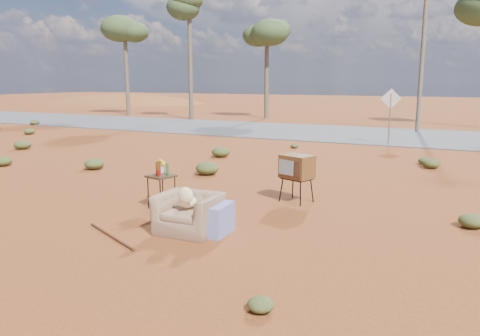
% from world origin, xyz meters
% --- Properties ---
extents(ground, '(140.00, 140.00, 0.00)m').
position_xyz_m(ground, '(0.00, 0.00, 0.00)').
color(ground, brown).
rests_on(ground, ground).
extents(highway, '(140.00, 7.00, 0.04)m').
position_xyz_m(highway, '(0.00, 15.00, 0.02)').
color(highway, '#565659').
rests_on(highway, ground).
extents(dirt_mound, '(26.00, 18.00, 2.00)m').
position_xyz_m(dirt_mound, '(-30.00, 34.00, 0.00)').
color(dirt_mound, brown).
rests_on(dirt_mound, ground).
extents(armchair, '(1.19, 0.80, 0.87)m').
position_xyz_m(armchair, '(0.33, -0.53, 0.41)').
color(armchair, '#876549').
rests_on(armchair, ground).
extents(tv_unit, '(0.74, 0.66, 0.99)m').
position_xyz_m(tv_unit, '(1.20, 2.11, 0.74)').
color(tv_unit, black).
rests_on(tv_unit, ground).
extents(side_table, '(0.57, 0.57, 0.95)m').
position_xyz_m(side_table, '(-1.05, 0.49, 0.69)').
color(side_table, '#3C2715').
rests_on(side_table, ground).
extents(rusty_bar, '(1.51, 0.73, 0.04)m').
position_xyz_m(rusty_bar, '(-0.73, -1.36, 0.02)').
color(rusty_bar, '#502915').
rests_on(rusty_bar, ground).
extents(road_sign, '(0.78, 0.06, 2.19)m').
position_xyz_m(road_sign, '(1.50, 12.00, 1.50)').
color(road_sign, brown).
rests_on(road_sign, ground).
extents(eucalyptus_far_left, '(3.20, 3.20, 7.10)m').
position_xyz_m(eucalyptus_far_left, '(-18.00, 20.00, 5.94)').
color(eucalyptus_far_left, brown).
rests_on(eucalyptus_far_left, ground).
extents(eucalyptus_left, '(3.20, 3.20, 8.10)m').
position_xyz_m(eucalyptus_left, '(-12.00, 19.00, 6.92)').
color(eucalyptus_left, brown).
rests_on(eucalyptus_left, ground).
extents(eucalyptus_near_left, '(3.20, 3.20, 6.60)m').
position_xyz_m(eucalyptus_near_left, '(-8.00, 22.00, 5.45)').
color(eucalyptus_near_left, brown).
rests_on(eucalyptus_near_left, ground).
extents(utility_pole_center, '(1.40, 0.20, 8.00)m').
position_xyz_m(utility_pole_center, '(2.00, 17.50, 4.15)').
color(utility_pole_center, brown).
rests_on(utility_pole_center, ground).
extents(scrub_patch, '(17.49, 8.07, 0.33)m').
position_xyz_m(scrub_patch, '(-0.82, 4.41, 0.14)').
color(scrub_patch, '#4F5525').
rests_on(scrub_patch, ground).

